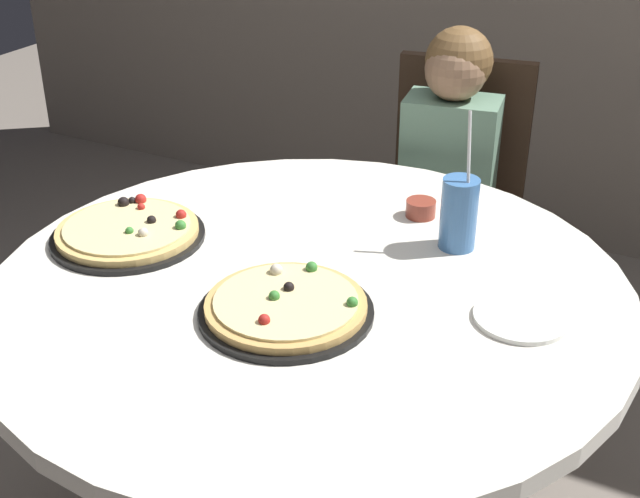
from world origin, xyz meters
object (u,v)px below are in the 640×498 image
at_px(pizza_cheese, 128,232).
at_px(plate_small, 521,317).
at_px(sauce_bowl, 421,208).
at_px(diner_child, 439,241).
at_px(chair_wooden, 453,202).
at_px(pizza_veggie, 286,307).
at_px(dining_table, 309,317).
at_px(soda_cup, 459,213).

bearing_deg(pizza_cheese, plate_small, 5.03).
distance_m(sauce_bowl, plate_small, 0.47).
relative_size(diner_child, pizza_cheese, 3.17).
relative_size(chair_wooden, diner_child, 0.88).
xyz_separation_m(diner_child, pizza_veggie, (0.01, -0.90, 0.28)).
xyz_separation_m(pizza_cheese, sauce_bowl, (0.54, 0.41, 0.00)).
xyz_separation_m(pizza_veggie, plate_small, (0.40, 0.19, -0.01)).
relative_size(dining_table, sauce_bowl, 18.75).
relative_size(dining_table, pizza_veggie, 3.90).
xyz_separation_m(diner_child, plate_small, (0.41, -0.71, 0.27)).
relative_size(diner_child, plate_small, 6.01).
xyz_separation_m(dining_table, diner_child, (0.01, 0.77, -0.18)).
bearing_deg(sauce_bowl, diner_child, 101.62).
height_order(chair_wooden, pizza_veggie, chair_wooden).
distance_m(soda_cup, sauce_bowl, 0.18).
bearing_deg(dining_table, soda_cup, 52.27).
bearing_deg(plate_small, sauce_bowl, 135.30).
bearing_deg(diner_child, chair_wooden, 98.20).
bearing_deg(soda_cup, plate_small, -47.19).
relative_size(diner_child, sauce_bowl, 15.46).
xyz_separation_m(sauce_bowl, plate_small, (0.33, -0.33, -0.02)).
bearing_deg(diner_child, plate_small, -60.01).
height_order(diner_child, sauce_bowl, diner_child).
bearing_deg(sauce_bowl, soda_cup, -40.10).
distance_m(diner_child, plate_small, 0.87).
distance_m(dining_table, sauce_bowl, 0.41).
height_order(soda_cup, plate_small, soda_cup).
xyz_separation_m(chair_wooden, pizza_cheese, (-0.43, -0.97, 0.24)).
height_order(pizza_veggie, soda_cup, soda_cup).
height_order(dining_table, diner_child, diner_child).
xyz_separation_m(dining_table, pizza_veggie, (0.02, -0.13, 0.10)).
height_order(dining_table, soda_cup, soda_cup).
bearing_deg(soda_cup, sauce_bowl, 139.90).
xyz_separation_m(soda_cup, plate_small, (0.21, -0.22, -0.08)).
height_order(pizza_cheese, soda_cup, soda_cup).
height_order(dining_table, chair_wooden, chair_wooden).
bearing_deg(chair_wooden, dining_table, -89.14).
height_order(dining_table, pizza_cheese, pizza_cheese).
height_order(sauce_bowl, plate_small, sauce_bowl).
bearing_deg(plate_small, chair_wooden, 116.09).
height_order(chair_wooden, pizza_cheese, chair_wooden).
bearing_deg(soda_cup, dining_table, -127.73).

